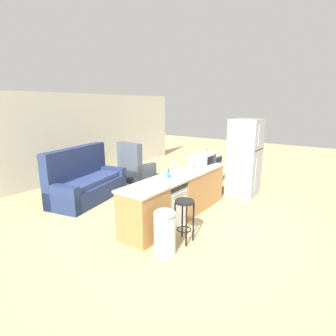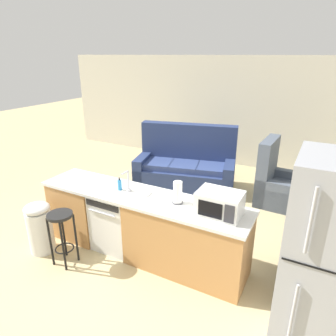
{
  "view_description": "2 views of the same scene",
  "coord_description": "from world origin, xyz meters",
  "px_view_note": "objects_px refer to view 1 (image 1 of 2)",
  "views": [
    {
      "loc": [
        -4.07,
        -2.82,
        2.28
      ],
      "look_at": [
        0.0,
        0.15,
        1.05
      ],
      "focal_mm": 28.0,
      "sensor_mm": 36.0,
      "label": 1
    },
    {
      "loc": [
        2.13,
        -2.93,
        2.62
      ],
      "look_at": [
        0.29,
        0.52,
        1.13
      ],
      "focal_mm": 32.0,
      "sensor_mm": 36.0,
      "label": 2
    }
  ],
  "objects_px": {
    "paper_towel_roll": "(191,163)",
    "bar_stool": "(184,212)",
    "dishwasher": "(167,203)",
    "trash_bin": "(165,231)",
    "stove_range": "(205,171)",
    "kettle": "(207,153)",
    "refrigerator": "(244,157)",
    "microwave": "(204,159)",
    "couch": "(85,183)",
    "soap_bottle": "(168,175)",
    "armchair": "(135,170)"
  },
  "relations": [
    {
      "from": "paper_towel_roll",
      "to": "bar_stool",
      "type": "height_order",
      "value": "paper_towel_roll"
    },
    {
      "from": "dishwasher",
      "to": "trash_bin",
      "type": "height_order",
      "value": "dishwasher"
    },
    {
      "from": "stove_range",
      "to": "kettle",
      "type": "height_order",
      "value": "kettle"
    },
    {
      "from": "refrigerator",
      "to": "microwave",
      "type": "bearing_deg",
      "value": 154.03
    },
    {
      "from": "couch",
      "to": "stove_range",
      "type": "bearing_deg",
      "value": -35.48
    },
    {
      "from": "microwave",
      "to": "trash_bin",
      "type": "xyz_separation_m",
      "value": [
        -2.35,
        -0.61,
        -0.66
      ]
    },
    {
      "from": "kettle",
      "to": "trash_bin",
      "type": "relative_size",
      "value": 0.28
    },
    {
      "from": "bar_stool",
      "to": "trash_bin",
      "type": "distance_m",
      "value": 0.52
    },
    {
      "from": "refrigerator",
      "to": "kettle",
      "type": "height_order",
      "value": "refrigerator"
    },
    {
      "from": "kettle",
      "to": "trash_bin",
      "type": "xyz_separation_m",
      "value": [
        -3.31,
        -1.03,
        -0.61
      ]
    },
    {
      "from": "dishwasher",
      "to": "soap_bottle",
      "type": "distance_m",
      "value": 0.56
    },
    {
      "from": "kettle",
      "to": "soap_bottle",
      "type": "bearing_deg",
      "value": -170.06
    },
    {
      "from": "kettle",
      "to": "trash_bin",
      "type": "distance_m",
      "value": 3.52
    },
    {
      "from": "stove_range",
      "to": "kettle",
      "type": "xyz_separation_m",
      "value": [
        -0.17,
        -0.13,
        0.53
      ]
    },
    {
      "from": "bar_stool",
      "to": "armchair",
      "type": "height_order",
      "value": "armchair"
    },
    {
      "from": "kettle",
      "to": "paper_towel_roll",
      "type": "bearing_deg",
      "value": -165.58
    },
    {
      "from": "refrigerator",
      "to": "armchair",
      "type": "distance_m",
      "value": 3.2
    },
    {
      "from": "microwave",
      "to": "trash_bin",
      "type": "bearing_deg",
      "value": -165.5
    },
    {
      "from": "paper_towel_roll",
      "to": "trash_bin",
      "type": "distance_m",
      "value": 2.03
    },
    {
      "from": "dishwasher",
      "to": "couch",
      "type": "height_order",
      "value": "couch"
    },
    {
      "from": "soap_bottle",
      "to": "bar_stool",
      "type": "height_order",
      "value": "soap_bottle"
    },
    {
      "from": "refrigerator",
      "to": "microwave",
      "type": "relative_size",
      "value": 3.85
    },
    {
      "from": "paper_towel_roll",
      "to": "microwave",
      "type": "bearing_deg",
      "value": -3.9
    },
    {
      "from": "paper_towel_roll",
      "to": "refrigerator",
      "type": "bearing_deg",
      "value": -19.31
    },
    {
      "from": "soap_bottle",
      "to": "bar_stool",
      "type": "bearing_deg",
      "value": -124.66
    },
    {
      "from": "dishwasher",
      "to": "couch",
      "type": "xyz_separation_m",
      "value": [
        -0.06,
        2.44,
        -0.03
      ]
    },
    {
      "from": "bar_stool",
      "to": "dishwasher",
      "type": "bearing_deg",
      "value": 59.41
    },
    {
      "from": "stove_range",
      "to": "kettle",
      "type": "bearing_deg",
      "value": -142.84
    },
    {
      "from": "microwave",
      "to": "armchair",
      "type": "bearing_deg",
      "value": 83.36
    },
    {
      "from": "soap_bottle",
      "to": "couch",
      "type": "bearing_deg",
      "value": 93.06
    },
    {
      "from": "kettle",
      "to": "refrigerator",
      "type": "bearing_deg",
      "value": -80.34
    },
    {
      "from": "bar_stool",
      "to": "couch",
      "type": "relative_size",
      "value": 0.34
    },
    {
      "from": "trash_bin",
      "to": "stove_range",
      "type": "bearing_deg",
      "value": 18.42
    },
    {
      "from": "microwave",
      "to": "paper_towel_roll",
      "type": "height_order",
      "value": "paper_towel_roll"
    },
    {
      "from": "paper_towel_roll",
      "to": "soap_bottle",
      "type": "xyz_separation_m",
      "value": [
        -0.86,
        -0.03,
        -0.07
      ]
    },
    {
      "from": "stove_range",
      "to": "bar_stool",
      "type": "height_order",
      "value": "stove_range"
    },
    {
      "from": "refrigerator",
      "to": "soap_bottle",
      "type": "bearing_deg",
      "value": 167.55
    },
    {
      "from": "dishwasher",
      "to": "trash_bin",
      "type": "xyz_separation_m",
      "value": [
        -0.88,
        -0.61,
        -0.04
      ]
    },
    {
      "from": "paper_towel_roll",
      "to": "kettle",
      "type": "height_order",
      "value": "paper_towel_roll"
    },
    {
      "from": "dishwasher",
      "to": "stove_range",
      "type": "height_order",
      "value": "stove_range"
    },
    {
      "from": "dishwasher",
      "to": "kettle",
      "type": "bearing_deg",
      "value": 9.85
    },
    {
      "from": "paper_towel_roll",
      "to": "couch",
      "type": "distance_m",
      "value": 2.68
    },
    {
      "from": "bar_stool",
      "to": "armchair",
      "type": "relative_size",
      "value": 0.62
    },
    {
      "from": "microwave",
      "to": "armchair",
      "type": "relative_size",
      "value": 0.42
    },
    {
      "from": "microwave",
      "to": "armchair",
      "type": "height_order",
      "value": "armchair"
    },
    {
      "from": "dishwasher",
      "to": "bar_stool",
      "type": "bearing_deg",
      "value": -120.59
    },
    {
      "from": "refrigerator",
      "to": "armchair",
      "type": "height_order",
      "value": "refrigerator"
    },
    {
      "from": "paper_towel_roll",
      "to": "soap_bottle",
      "type": "height_order",
      "value": "paper_towel_roll"
    },
    {
      "from": "microwave",
      "to": "soap_bottle",
      "type": "xyz_separation_m",
      "value": [
        -1.4,
        0.01,
        -0.07
      ]
    },
    {
      "from": "paper_towel_roll",
      "to": "armchair",
      "type": "distance_m",
      "value": 2.67
    }
  ]
}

